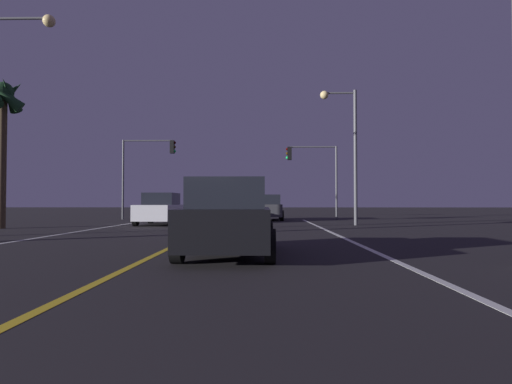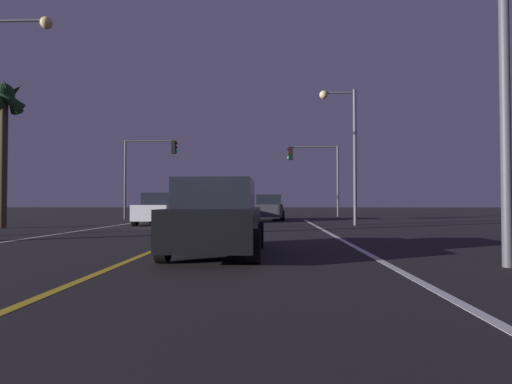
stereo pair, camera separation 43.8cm
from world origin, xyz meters
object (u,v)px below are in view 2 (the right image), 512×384
object	(u,v)px
street_lamp_right_far	(346,138)
palm_tree_left_mid	(4,108)
car_oncoming	(160,209)
traffic_light_near_left	(150,160)
street_lamp_left_mid	(6,96)
street_lamp_right_near	(476,14)
car_ahead_far	(269,208)
traffic_light_near_right	(313,164)
car_lead_same_lane	(218,219)

from	to	relation	value
street_lamp_right_far	palm_tree_left_mid	world-z (taller)	street_lamp_right_far
car_oncoming	traffic_light_near_left	xyz separation A→B (m)	(-2.56, 6.58, 3.35)
street_lamp_left_mid	palm_tree_left_mid	xyz separation A→B (m)	(-2.82, 4.09, 0.52)
car_oncoming	street_lamp_right_near	world-z (taller)	street_lamp_right_near
street_lamp_right_far	traffic_light_near_left	bearing A→B (deg)	-29.39
street_lamp_right_near	palm_tree_left_mid	bearing A→B (deg)	-33.41
street_lamp_left_mid	street_lamp_right_far	xyz separation A→B (m)	(13.48, 7.10, -0.50)
car_ahead_far	street_lamp_left_mid	distance (m)	16.79
car_oncoming	palm_tree_left_mid	bearing A→B (deg)	-61.74
traffic_light_near_right	palm_tree_left_mid	distance (m)	18.34
traffic_light_near_right	traffic_light_near_left	bearing A→B (deg)	0.00
car_oncoming	car_ahead_far	size ratio (longest dim) A/B	1.00
car_ahead_far	street_lamp_right_near	world-z (taller)	street_lamp_right_near
traffic_light_near_left	street_lamp_left_mid	size ratio (longest dim) A/B	0.70
street_lamp_right_near	street_lamp_left_mid	world-z (taller)	street_lamp_left_mid
car_lead_same_lane	street_lamp_right_near	size ratio (longest dim) A/B	0.59
car_lead_same_lane	street_lamp_right_far	xyz separation A→B (m)	(5.10, 12.20, 3.74)
car_oncoming	car_ahead_far	distance (m)	8.15
traffic_light_near_right	car_ahead_far	bearing A→B (deg)	15.85
car_ahead_far	palm_tree_left_mid	distance (m)	16.00
traffic_light_near_right	street_lamp_right_far	distance (m)	7.13
car_oncoming	car_ahead_far	bearing A→B (deg)	134.55
car_oncoming	street_lamp_left_mid	distance (m)	9.37
car_ahead_far	palm_tree_left_mid	size ratio (longest dim) A/B	0.62
street_lamp_right_far	street_lamp_left_mid	bearing A→B (deg)	27.78
palm_tree_left_mid	street_lamp_right_far	bearing A→B (deg)	10.46
car_oncoming	traffic_light_near_left	bearing A→B (deg)	-158.70
street_lamp_right_near	palm_tree_left_mid	world-z (taller)	street_lamp_right_near
traffic_light_near_left	street_lamp_left_mid	bearing A→B (deg)	-94.18
car_ahead_far	street_lamp_right_far	bearing A→B (deg)	-146.44
car_ahead_far	traffic_light_near_right	distance (m)	4.36
street_lamp_right_near	street_lamp_left_mid	xyz separation A→B (m)	(-13.43, 6.63, 0.34)
street_lamp_left_mid	palm_tree_left_mid	world-z (taller)	street_lamp_left_mid
car_lead_same_lane	palm_tree_left_mid	size ratio (longest dim) A/B	0.62
car_lead_same_lane	palm_tree_left_mid	world-z (taller)	palm_tree_left_mid
traffic_light_near_left	street_lamp_left_mid	distance (m)	14.18
car_oncoming	car_lead_same_lane	distance (m)	13.51
car_oncoming	traffic_light_near_right	world-z (taller)	traffic_light_near_right
car_lead_same_lane	street_lamp_right_near	world-z (taller)	street_lamp_right_near
street_lamp_left_mid	palm_tree_left_mid	distance (m)	5.00
traffic_light_near_right	street_lamp_right_near	world-z (taller)	street_lamp_right_near
traffic_light_near_left	street_lamp_right_near	xyz separation A→B (m)	(12.40, -20.75, 0.54)
traffic_light_near_right	street_lamp_right_far	size ratio (longest dim) A/B	0.72
car_oncoming	traffic_light_near_left	world-z (taller)	traffic_light_near_left
car_lead_same_lane	traffic_light_near_left	world-z (taller)	traffic_light_near_left
car_lead_same_lane	street_lamp_right_near	xyz separation A→B (m)	(5.04, -1.53, 3.89)
traffic_light_near_left	street_lamp_right_near	size ratio (longest dim) A/B	0.76
street_lamp_right_near	street_lamp_left_mid	distance (m)	14.98
car_oncoming	street_lamp_right_near	xyz separation A→B (m)	(9.83, -14.17, 3.89)
traffic_light_near_left	street_lamp_right_near	distance (m)	24.17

